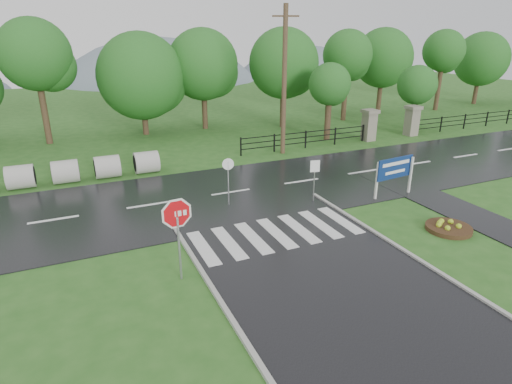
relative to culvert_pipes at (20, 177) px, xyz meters
name	(u,v)px	position (x,y,z in m)	size (l,w,h in m)	color
ground	(353,303)	(9.42, -15.00, -0.60)	(120.00, 120.00, 0.00)	#2A5C1E
main_road	(231,193)	(9.42, -5.00, -0.60)	(90.00, 8.00, 0.04)	black
walkway	(455,209)	(17.92, -11.00, -0.60)	(2.20, 11.00, 0.04)	black
crosswalk	(276,233)	(9.42, -10.00, -0.54)	(6.50, 2.80, 0.02)	silver
pillar_west	(369,124)	(22.42, 1.00, 0.58)	(1.00, 1.00, 2.24)	gray
pillar_east	(412,120)	(26.42, 1.00, 0.58)	(1.00, 1.00, 2.24)	gray
fence_west	(306,138)	(17.17, 1.00, 0.12)	(9.58, 0.08, 1.20)	black
fence_east	(508,115)	(37.17, 1.00, 0.14)	(20.58, 0.08, 1.20)	black
hills	(139,171)	(12.91, 50.00, -16.14)	(102.00, 48.00, 48.00)	slate
treeline	(179,133)	(10.42, 9.00, -0.60)	(83.20, 5.20, 10.00)	#1C5B1C
culvert_pipes	(20,177)	(0.00, 0.00, 0.00)	(13.90, 1.20, 1.20)	#9E9B93
stop_sign	(177,221)	(5.17, -11.63, 1.44)	(1.31, 0.15, 2.95)	#939399
estate_billboard	(395,170)	(16.38, -8.60, 0.74)	(2.21, 0.31, 1.94)	silver
flower_bed	(449,227)	(15.89, -12.51, -0.47)	(1.79, 1.79, 0.36)	#332111
reg_sign_small	(315,172)	(12.53, -7.66, 0.84)	(0.44, 0.11, 2.02)	#939399
reg_sign_round	(228,176)	(8.75, -6.50, 0.82)	(0.52, 0.10, 2.26)	#939399
utility_pole_east	(284,81)	(15.17, 0.50, 3.98)	(1.54, 0.64, 9.01)	#473523
entrance_tree_left	(330,85)	(19.85, 2.50, 3.33)	(2.96, 2.96, 5.47)	#3D2B1C
entrance_tree_right	(417,85)	(27.96, 2.50, 2.90)	(3.03, 3.03, 5.05)	#3D2B1C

